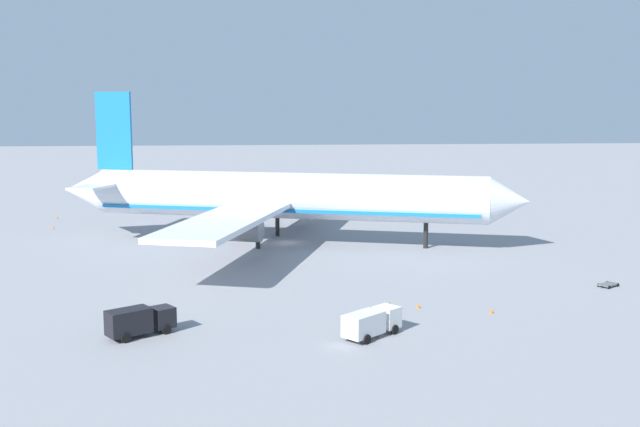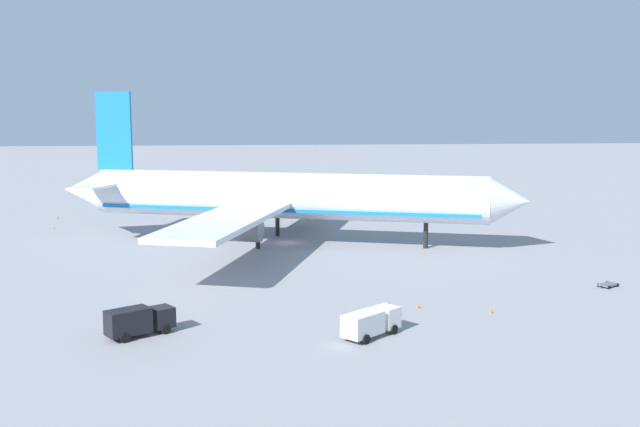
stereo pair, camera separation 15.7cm
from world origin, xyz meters
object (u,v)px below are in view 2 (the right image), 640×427
object	(u,v)px
service_truck_0	(138,320)
traffic_cone_0	(491,311)
airliner	(280,196)
traffic_cone_4	(53,227)
ground_worker_0	(389,310)
traffic_cone_3	(57,217)
traffic_cone_1	(418,306)
traffic_cone_2	(483,205)
baggage_cart_0	(608,285)
service_truck_1	(371,322)

from	to	relation	value
service_truck_0	traffic_cone_0	xyz separation A→B (m)	(34.86, 4.19, -1.22)
airliner	traffic_cone_4	size ratio (longest dim) A/B	131.90
ground_worker_0	traffic_cone_3	distance (m)	87.56
airliner	ground_worker_0	size ratio (longest dim) A/B	41.38
traffic_cone_1	traffic_cone_4	size ratio (longest dim) A/B	1.00
traffic_cone_2	baggage_cart_0	bearing A→B (deg)	-96.23
traffic_cone_4	traffic_cone_1	bearing A→B (deg)	-47.74
traffic_cone_1	traffic_cone_4	distance (m)	76.14
baggage_cart_0	traffic_cone_1	distance (m)	25.39
ground_worker_0	traffic_cone_4	distance (m)	76.48
service_truck_1	traffic_cone_3	bearing A→B (deg)	121.18
baggage_cart_0	service_truck_0	bearing A→B (deg)	-165.19
airliner	service_truck_1	size ratio (longest dim) A/B	11.82
ground_worker_0	service_truck_1	bearing A→B (deg)	-116.33
airliner	traffic_cone_1	distance (m)	42.21
service_truck_1	traffic_cone_3	distance (m)	90.71
traffic_cone_2	traffic_cone_0	bearing A→B (deg)	-107.43
service_truck_0	traffic_cone_1	size ratio (longest dim) A/B	11.59
service_truck_1	traffic_cone_3	world-z (taller)	service_truck_1
ground_worker_0	traffic_cone_4	world-z (taller)	ground_worker_0
traffic_cone_0	traffic_cone_2	bearing A→B (deg)	72.57
airliner	ground_worker_0	distance (m)	44.69
ground_worker_0	traffic_cone_1	world-z (taller)	ground_worker_0
traffic_cone_0	traffic_cone_4	bearing A→B (deg)	134.62
ground_worker_0	traffic_cone_0	size ratio (longest dim) A/B	3.19
service_truck_1	traffic_cone_1	xyz separation A→B (m)	(6.57, 9.21, -1.14)
service_truck_0	traffic_cone_4	xyz separation A→B (m)	(-23.37, 63.20, -1.22)
traffic_cone_2	traffic_cone_4	world-z (taller)	same
airliner	service_truck_0	xyz separation A→B (m)	(-15.17, -46.50, -5.73)
traffic_cone_0	traffic_cone_3	world-z (taller)	same
service_truck_1	traffic_cone_4	size ratio (longest dim) A/B	11.16
service_truck_0	traffic_cone_0	world-z (taller)	service_truck_0
service_truck_0	traffic_cone_2	distance (m)	103.22
baggage_cart_0	ground_worker_0	distance (m)	30.21
service_truck_1	ground_worker_0	bearing A→B (deg)	63.67
traffic_cone_3	traffic_cone_4	xyz separation A→B (m)	(2.32, -12.05, 0.00)
service_truck_0	traffic_cone_4	world-z (taller)	service_truck_0
traffic_cone_0	ground_worker_0	bearing A→B (deg)	-174.51
service_truck_1	traffic_cone_4	world-z (taller)	service_truck_1
airliner	service_truck_0	bearing A→B (deg)	-108.07
traffic_cone_4	traffic_cone_3	bearing A→B (deg)	100.92
baggage_cart_0	traffic_cone_0	distance (m)	19.88
airliner	traffic_cone_4	distance (m)	42.57
ground_worker_0	traffic_cone_4	xyz separation A→B (m)	(-47.37, 60.05, -0.62)
service_truck_1	ground_worker_0	size ratio (longest dim) A/B	3.50
traffic_cone_4	service_truck_0	bearing A→B (deg)	-69.71
baggage_cart_0	traffic_cone_1	xyz separation A→B (m)	(-24.42, -6.97, 0.01)
baggage_cart_0	traffic_cone_1	world-z (taller)	traffic_cone_1
traffic_cone_2	traffic_cone_3	distance (m)	86.07
traffic_cone_0	service_truck_1	bearing A→B (deg)	-154.25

